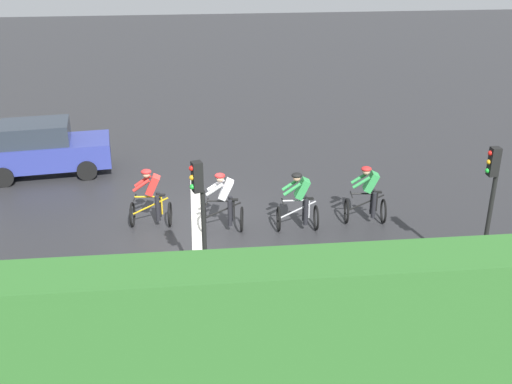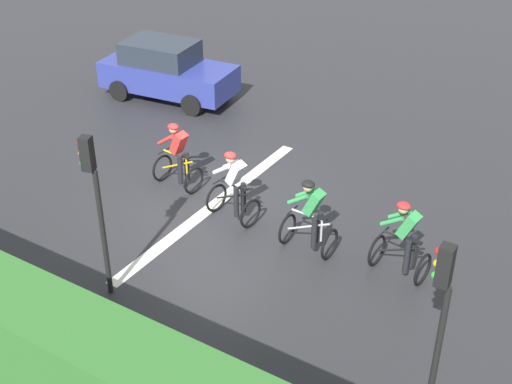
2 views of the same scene
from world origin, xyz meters
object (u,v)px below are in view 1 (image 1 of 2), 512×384
(cyclist_mid, at_px, (224,203))
(car_navy, at_px, (43,148))
(traffic_light_near_crossing, at_px, (200,212))
(cyclist_fourth, at_px, (151,199))
(cyclist_lead, at_px, (368,196))
(cyclist_second, at_px, (299,203))
(traffic_light_far_junction, at_px, (490,196))

(cyclist_mid, bearing_deg, car_navy, -129.94)
(traffic_light_near_crossing, bearing_deg, cyclist_mid, 169.15)
(cyclist_fourth, distance_m, car_navy, 5.57)
(cyclist_mid, bearing_deg, cyclist_lead, 91.00)
(car_navy, height_order, traffic_light_near_crossing, traffic_light_near_crossing)
(cyclist_second, height_order, car_navy, car_navy)
(cyclist_second, bearing_deg, traffic_light_far_junction, 49.46)
(cyclist_lead, xyz_separation_m, cyclist_fourth, (-0.42, -5.86, 0.00))
(cyclist_lead, distance_m, car_navy, 10.59)
(traffic_light_near_crossing, bearing_deg, cyclist_second, 140.90)
(cyclist_lead, distance_m, cyclist_mid, 3.93)
(cyclist_second, relative_size, traffic_light_far_junction, 0.50)
(cyclist_fourth, xyz_separation_m, traffic_light_far_junction, (3.77, 7.58, 1.43))
(cyclist_second, relative_size, traffic_light_near_crossing, 0.50)
(car_navy, distance_m, traffic_light_near_crossing, 9.61)
(traffic_light_near_crossing, bearing_deg, cyclist_lead, 127.45)
(cyclist_lead, xyz_separation_m, cyclist_mid, (0.07, -3.93, 0.00))
(cyclist_lead, height_order, car_navy, car_navy)
(car_navy, distance_m, traffic_light_far_junction, 13.85)
(cyclist_second, height_order, traffic_light_far_junction, traffic_light_far_junction)
(cyclist_lead, bearing_deg, car_navy, -115.85)
(cyclist_second, height_order, traffic_light_near_crossing, traffic_light_near_crossing)
(cyclist_lead, height_order, traffic_light_near_crossing, traffic_light_near_crossing)
(cyclist_lead, bearing_deg, cyclist_second, -82.90)
(cyclist_mid, bearing_deg, traffic_light_near_crossing, -10.85)
(cyclist_lead, xyz_separation_m, car_navy, (-4.62, -9.53, 0.08))
(car_navy, xyz_separation_m, traffic_light_near_crossing, (8.13, 4.93, 1.35))
(traffic_light_far_junction, bearing_deg, cyclist_lead, -152.96)
(cyclist_fourth, height_order, car_navy, car_navy)
(car_navy, bearing_deg, cyclist_second, 57.41)
(cyclist_lead, bearing_deg, traffic_light_near_crossing, -52.55)
(cyclist_mid, relative_size, traffic_light_near_crossing, 0.50)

